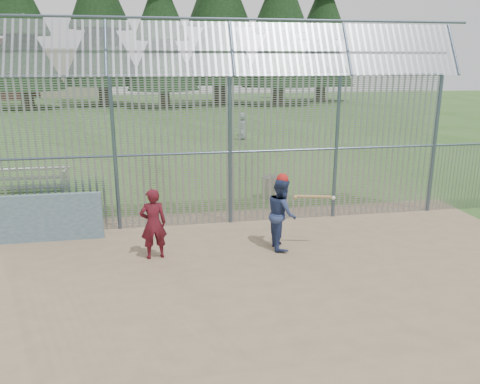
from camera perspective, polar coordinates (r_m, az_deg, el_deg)
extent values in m
plane|color=#2D511E|center=(9.90, 2.08, -10.35)|extent=(120.00, 120.00, 0.00)
cube|color=#756047|center=(9.46, 2.74, -11.59)|extent=(14.00, 10.00, 0.02)
cube|color=#38566B|center=(12.46, -22.12, -2.93)|extent=(2.50, 0.12, 1.20)
imported|color=navy|center=(11.09, 5.10, -2.62)|extent=(0.68, 0.85, 1.71)
imported|color=maroon|center=(10.66, -10.52, -3.83)|extent=(0.65, 0.48, 1.63)
imported|color=slate|center=(27.02, 0.25, 7.98)|extent=(0.90, 0.77, 1.56)
imported|color=gray|center=(25.55, 0.05, 6.68)|extent=(0.50, 0.40, 0.79)
sphere|color=#AF1917|center=(10.86, 5.20, 1.57)|extent=(0.27, 0.27, 0.27)
cylinder|color=#AA7F4C|center=(11.03, 8.86, -0.55)|extent=(0.84, 0.28, 0.07)
sphere|color=#AA7F4C|center=(10.91, 6.72, -0.66)|extent=(0.09, 0.09, 0.09)
sphere|color=white|center=(11.12, 11.32, -0.70)|extent=(0.09, 0.09, 0.09)
cylinder|color=#999CA2|center=(15.33, 3.60, 0.48)|extent=(0.52, 0.52, 0.70)
cylinder|color=#9EA0A5|center=(15.23, 3.63, 1.82)|extent=(0.56, 0.56, 0.05)
sphere|color=#9EA0A5|center=(15.22, 3.63, 2.01)|extent=(0.10, 0.10, 0.10)
cube|color=slate|center=(17.57, -25.05, 0.47)|extent=(3.00, 0.25, 0.05)
cube|color=slate|center=(17.84, -24.87, 1.54)|extent=(3.00, 0.25, 0.05)
cube|color=slate|center=(18.12, -24.69, 2.57)|extent=(3.00, 0.25, 0.05)
cube|color=gray|center=(17.56, -20.42, 1.46)|extent=(0.06, 0.90, 0.70)
cylinder|color=#47566B|center=(12.46, -15.01, 4.27)|extent=(0.10, 0.10, 4.00)
cylinder|color=#47566B|center=(12.56, -1.21, 4.88)|extent=(0.10, 0.10, 4.00)
cylinder|color=#47566B|center=(13.36, 11.66, 5.20)|extent=(0.10, 0.10, 4.00)
cylinder|color=#47566B|center=(14.73, 22.62, 5.27)|extent=(0.10, 0.10, 4.00)
cylinder|color=#47566B|center=(12.35, -1.27, 14.04)|extent=(12.00, 0.07, 0.07)
cylinder|color=#47566B|center=(12.56, -1.21, 4.88)|extent=(12.00, 0.06, 0.06)
cube|color=gray|center=(12.56, -1.21, 4.88)|extent=(12.00, 0.02, 4.00)
cube|color=gray|center=(11.98, -1.00, 17.10)|extent=(12.00, 0.77, 1.31)
cylinder|color=#47566B|center=(14.92, 22.22, 1.50)|extent=(0.08, 0.08, 2.00)
cylinder|color=#332319|center=(50.25, -24.56, 10.96)|extent=(1.19, 1.19, 3.06)
cylinder|color=#332319|center=(52.01, -16.14, 12.04)|extent=(1.33, 1.33, 3.42)
cylinder|color=#332319|center=(47.79, -9.27, 11.86)|extent=(1.12, 1.12, 2.88)
cone|color=black|center=(48.00, -9.72, 21.62)|extent=(7.04, 7.04, 13.12)
cylinder|color=#332319|center=(51.23, -2.47, 12.68)|extent=(1.40, 1.40, 3.60)
cylinder|color=#332319|center=(50.46, 4.78, 12.39)|extent=(1.26, 1.26, 3.24)
cylinder|color=#332319|center=(56.06, 9.78, 12.44)|extent=(1.19, 1.19, 3.06)
cone|color=black|center=(56.30, 10.21, 21.28)|extent=(7.48, 7.48, 13.94)
cube|color=#B2A58C|center=(67.47, -19.34, 13.55)|extent=(8.00, 7.00, 6.00)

